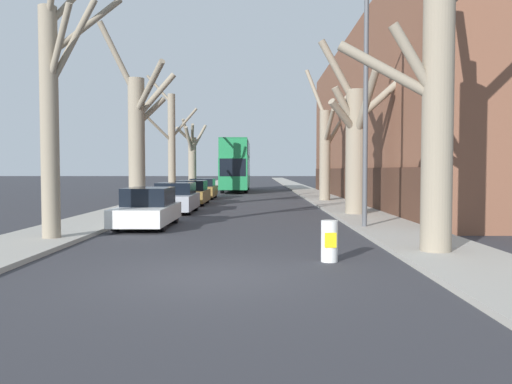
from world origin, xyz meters
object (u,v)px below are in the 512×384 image
street_tree_right_2 (325,148)px  parked_car_2 (191,193)px  street_tree_left_0 (55,99)px  street_tree_right_1 (356,141)px  parked_car_3 (202,189)px  parked_car_1 (175,198)px  street_tree_left_2 (171,143)px  double_decker_bus (236,163)px  lamp_post (363,88)px  parked_car_0 (148,208)px  street_tree_left_3 (192,158)px  street_tree_right_0 (436,103)px  street_tree_left_1 (137,134)px  traffic_bollard (329,241)px

street_tree_right_2 → parked_car_2: street_tree_right_2 is taller
street_tree_left_0 → street_tree_right_1: (9.84, 7.71, -0.72)m
street_tree_right_1 → street_tree_left_0: bearing=-141.9°
street_tree_left_0 → street_tree_right_1: street_tree_left_0 is taller
parked_car_2 → parked_car_3: 5.70m
parked_car_3 → parked_car_1: bearing=-90.0°
street_tree_left_2 → parked_car_3: (2.10, 0.29, -3.21)m
street_tree_left_2 → street_tree_right_1: bearing=-51.6°
double_decker_bus → lamp_post: (5.60, -29.84, 2.10)m
double_decker_bus → parked_car_0: 29.12m
street_tree_left_2 → parked_car_0: street_tree_left_2 is taller
street_tree_left_3 → double_decker_bus: 4.62m
street_tree_right_0 → double_decker_bus: street_tree_right_0 is taller
parked_car_2 → parked_car_3: size_ratio=1.09×
street_tree_left_1 → street_tree_right_2: size_ratio=1.05×
street_tree_left_0 → parked_car_2: bearing=83.6°
parked_car_2 → parked_car_3: (-0.00, 5.70, 0.01)m
street_tree_right_0 → parked_car_1: 14.53m
street_tree_left_1 → street_tree_right_0: bearing=-50.9°
parked_car_1 → lamp_post: bearing=-42.1°
lamp_post → traffic_bollard: size_ratio=9.41×
street_tree_left_2 → street_tree_right_1: size_ratio=1.13×
lamp_post → street_tree_right_0: bearing=-82.6°
street_tree_left_0 → street_tree_right_2: bearing=60.6°
street_tree_left_0 → lamp_post: size_ratio=1.05×
street_tree_left_2 → street_tree_left_3: 9.46m
street_tree_left_1 → parked_car_2: (1.88, 5.14, -3.06)m
street_tree_right_2 → parked_car_1: size_ratio=2.07×
street_tree_left_0 → double_decker_bus: size_ratio=0.77×
street_tree_left_1 → parked_car_3: 11.42m
street_tree_left_1 → parked_car_0: bearing=-73.5°
street_tree_left_3 → street_tree_right_1: street_tree_right_1 is taller
street_tree_right_1 → lamp_post: lamp_post is taller
street_tree_left_2 → traffic_bollard: (7.58, -23.59, -3.42)m
street_tree_right_1 → lamp_post: size_ratio=0.89×
double_decker_bus → street_tree_right_1: bearing=-75.8°
street_tree_left_2 → street_tree_right_2: 10.70m
street_tree_right_0 → double_decker_bus: size_ratio=0.68×
street_tree_left_3 → traffic_bollard: bearing=-77.3°
street_tree_right_2 → parked_car_1: 11.68m
street_tree_left_2 → traffic_bollard: bearing=-72.2°
street_tree_left_3 → parked_car_3: bearing=-78.0°
street_tree_left_0 → street_tree_left_2: (-0.38, 20.62, -0.10)m
street_tree_left_3 → parked_car_1: street_tree_left_3 is taller
street_tree_left_3 → lamp_post: size_ratio=0.74×
street_tree_left_0 → street_tree_left_3: street_tree_left_0 is taller
parked_car_1 → traffic_bollard: parked_car_1 is taller
street_tree_left_1 → traffic_bollard: 15.33m
street_tree_left_2 → street_tree_right_2: size_ratio=1.01×
parked_car_3 → street_tree_left_3: bearing=102.0°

